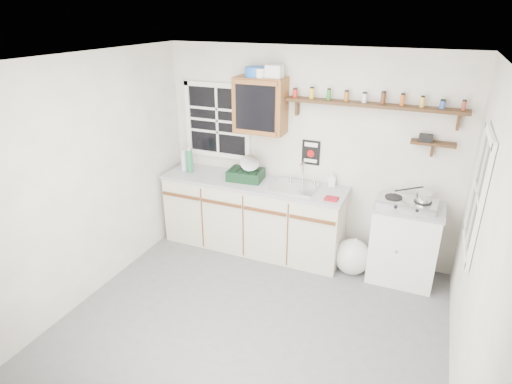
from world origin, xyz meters
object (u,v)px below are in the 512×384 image
dish_rack (247,172)px  hotplate (408,203)px  right_cabinet (404,242)px  spice_shelf (373,104)px  upper_cabinet (260,105)px  main_cabinet (253,215)px

dish_rack → hotplate: bearing=-5.7°
right_cabinet → spice_shelf: bearing=160.5°
spice_shelf → upper_cabinet: bearing=-176.9°
spice_shelf → right_cabinet: bearing=-19.5°
main_cabinet → spice_shelf: (1.30, 0.21, 1.47)m
main_cabinet → upper_cabinet: 1.37m
hotplate → right_cabinet: bearing=42.2°
main_cabinet → hotplate: size_ratio=3.72×
upper_cabinet → dish_rack: (-0.12, -0.13, -0.80)m
upper_cabinet → main_cabinet: bearing=-103.7°
main_cabinet → right_cabinet: (1.83, 0.03, -0.01)m
main_cabinet → right_cabinet: size_ratio=2.54×
upper_cabinet → spice_shelf: upper_cabinet is taller
dish_rack → hotplate: (1.90, -0.01, -0.07)m
right_cabinet → hotplate: bearing=-141.4°
main_cabinet → upper_cabinet: (0.03, 0.14, 1.36)m
main_cabinet → spice_shelf: bearing=9.3°
hotplate → main_cabinet: bearing=-176.2°
upper_cabinet → dish_rack: bearing=-133.6°
hotplate → upper_cabinet: bearing=179.2°
spice_shelf → hotplate: spice_shelf is taller
right_cabinet → dish_rack: size_ratio=2.04×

